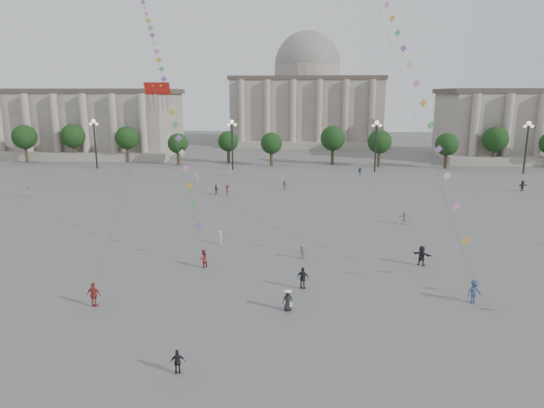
{
  "coord_description": "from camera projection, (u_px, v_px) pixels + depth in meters",
  "views": [
    {
      "loc": [
        1.65,
        -31.67,
        16.01
      ],
      "look_at": [
        -1.87,
        12.0,
        6.0
      ],
      "focal_mm": 32.0,
      "sensor_mm": 36.0,
      "label": 1
    }
  ],
  "objects": [
    {
      "name": "dragon_kite",
      "position": [
        157.0,
        98.0,
        41.33
      ],
      "size": [
        2.73,
        4.31,
        17.18
      ],
      "color": "red",
      "rests_on": "ground"
    },
    {
      "name": "person_crowd_6",
      "position": [
        302.0,
        252.0,
        47.88
      ],
      "size": [
        1.09,
        0.87,
        1.48
      ],
      "primitive_type": "imported",
      "rotation": [
        0.0,
        0.0,
        5.9
      ],
      "color": "slate",
      "rests_on": "ground"
    },
    {
      "name": "hall_west",
      "position": [
        25.0,
        122.0,
        129.71
      ],
      "size": [
        84.0,
        26.22,
        17.2
      ],
      "color": "gray",
      "rests_on": "ground"
    },
    {
      "name": "person_crowd_16",
      "position": [
        284.0,
        185.0,
        82.13
      ],
      "size": [
        1.02,
        0.55,
        1.66
      ],
      "primitive_type": "imported",
      "rotation": [
        0.0,
        0.0,
        0.15
      ],
      "color": "slate",
      "rests_on": "ground"
    },
    {
      "name": "tourist_1",
      "position": [
        303.0,
        278.0,
        40.47
      ],
      "size": [
        1.2,
        0.78,
        1.89
      ],
      "primitive_type": "imported",
      "rotation": [
        0.0,
        0.0,
        2.83
      ],
      "color": "black",
      "rests_on": "ground"
    },
    {
      "name": "lamp_post_far_east",
      "position": [
        527.0,
        138.0,
        97.32
      ],
      "size": [
        2.0,
        0.9,
        10.65
      ],
      "color": "#262628",
      "rests_on": "ground"
    },
    {
      "name": "tree_row",
      "position": [
        304.0,
        142.0,
        109.06
      ],
      "size": [
        137.12,
        5.12,
        8.0
      ],
      "color": "#39291C",
      "rests_on": "ground"
    },
    {
      "name": "person_crowd_13",
      "position": [
        221.0,
        237.0,
        52.55
      ],
      "size": [
        0.57,
        0.66,
        1.54
      ],
      "primitive_type": "imported",
      "rotation": [
        0.0,
        0.0,
        1.99
      ],
      "color": "white",
      "rests_on": "ground"
    },
    {
      "name": "person_crowd_7",
      "position": [
        405.0,
        218.0,
        60.63
      ],
      "size": [
        1.65,
        0.92,
        1.69
      ],
      "primitive_type": "imported",
      "rotation": [
        0.0,
        0.0,
        2.86
      ],
      "color": "beige",
      "rests_on": "ground"
    },
    {
      "name": "kite_train_west",
      "position": [
        159.0,
        64.0,
        62.94
      ],
      "size": [
        19.21,
        39.97,
        56.13
      ],
      "color": "#3F3F3F",
      "rests_on": "ground"
    },
    {
      "name": "lamp_post_mid_west",
      "position": [
        232.0,
        136.0,
        102.03
      ],
      "size": [
        2.0,
        0.9,
        10.65
      ],
      "color": "#262628",
      "rests_on": "ground"
    },
    {
      "name": "person_crowd_3",
      "position": [
        422.0,
        256.0,
        46.0
      ],
      "size": [
        1.85,
        1.39,
        1.94
      ],
      "primitive_type": "imported",
      "rotation": [
        0.0,
        0.0,
        2.62
      ],
      "color": "#232228",
      "rests_on": "ground"
    },
    {
      "name": "person_crowd_10",
      "position": [
        197.0,
        177.0,
        89.25
      ],
      "size": [
        0.8,
        0.82,
        1.9
      ],
      "primitive_type": "imported",
      "rotation": [
        0.0,
        0.0,
        2.29
      ],
      "color": "silver",
      "rests_on": "ground"
    },
    {
      "name": "hat_person",
      "position": [
        288.0,
        300.0,
        36.4
      ],
      "size": [
        0.88,
        0.66,
        1.69
      ],
      "color": "black",
      "rests_on": "ground"
    },
    {
      "name": "tourist_0",
      "position": [
        94.0,
        295.0,
        37.08
      ],
      "size": [
        1.19,
        0.62,
        1.94
      ],
      "primitive_type": "imported",
      "rotation": [
        0.0,
        0.0,
        3.01
      ],
      "color": "#A1302B",
      "rests_on": "ground"
    },
    {
      "name": "person_crowd_17",
      "position": [
        228.0,
        191.0,
        77.07
      ],
      "size": [
        0.95,
        1.31,
        1.83
      ],
      "primitive_type": "imported",
      "rotation": [
        0.0,
        0.0,
        1.83
      ],
      "color": "maroon",
      "rests_on": "ground"
    },
    {
      "name": "person_crowd_1",
      "position": [
        29.0,
        192.0,
        76.64
      ],
      "size": [
        0.95,
        1.0,
        1.64
      ],
      "primitive_type": "imported",
      "rotation": [
        0.0,
        0.0,
        2.12
      ],
      "color": "beige",
      "rests_on": "ground"
    },
    {
      "name": "hall_central",
      "position": [
        307.0,
        99.0,
        156.86
      ],
      "size": [
        48.3,
        34.3,
        35.5
      ],
      "color": "gray",
      "rests_on": "ground"
    },
    {
      "name": "kite_flyer_0",
      "position": [
        203.0,
        258.0,
        45.5
      ],
      "size": [
        1.01,
        1.07,
        1.74
      ],
      "primitive_type": "imported",
      "rotation": [
        0.0,
        0.0,
        4.14
      ],
      "color": "maroon",
      "rests_on": "ground"
    },
    {
      "name": "person_crowd_0",
      "position": [
        360.0,
        171.0,
        97.11
      ],
      "size": [
        1.02,
        0.6,
        1.63
      ],
      "primitive_type": "imported",
      "rotation": [
        0.0,
        0.0,
        0.23
      ],
      "color": "navy",
      "rests_on": "ground"
    },
    {
      "name": "kite_flyer_1",
      "position": [
        474.0,
        292.0,
        37.67
      ],
      "size": [
        1.42,
        1.16,
        1.91
      ],
      "primitive_type": "imported",
      "rotation": [
        0.0,
        0.0,
        0.42
      ],
      "color": "navy",
      "rests_on": "ground"
    },
    {
      "name": "ground",
      "position": [
        285.0,
        324.0,
        34.47
      ],
      "size": [
        360.0,
        360.0,
        0.0
      ],
      "primitive_type": "plane",
      "color": "#5B5856",
      "rests_on": "ground"
    },
    {
      "name": "tourist_4",
      "position": [
        178.0,
        362.0,
        28.21
      ],
      "size": [
        0.95,
        0.59,
        1.5
      ],
      "primitive_type": "imported",
      "rotation": [
        0.0,
        0.0,
        3.42
      ],
      "color": "black",
      "rests_on": "ground"
    },
    {
      "name": "lamp_post_mid_east",
      "position": [
        376.0,
        137.0,
        99.67
      ],
      "size": [
        2.0,
        0.9,
        10.65
      ],
      "color": "#262628",
      "rests_on": "ground"
    },
    {
      "name": "person_crowd_12",
      "position": [
        216.0,
        189.0,
        79.04
      ],
      "size": [
        1.32,
        1.38,
        1.56
      ],
      "primitive_type": "imported",
      "rotation": [
        0.0,
        0.0,
        2.31
      ],
      "color": "slate",
      "rests_on": "ground"
    },
    {
      "name": "lamp_post_far_west",
      "position": [
        94.0,
        135.0,
        104.38
      ],
      "size": [
        2.0,
        0.9,
        10.65
      ],
      "color": "#262628",
      "rests_on": "ground"
    },
    {
      "name": "person_crowd_9",
      "position": [
        523.0,
        186.0,
        81.21
      ],
      "size": [
        1.74,
        1.07,
        1.79
      ],
      "primitive_type": "imported",
      "rotation": [
        0.0,
        0.0,
        0.35
      ],
      "color": "#232228",
      "rests_on": "ground"
    },
    {
      "name": "person_crowd_4",
      "position": [
        230.0,
        171.0,
        95.72
      ],
      "size": [
        1.84,
        1.38,
        1.94
      ],
      "primitive_type": "imported",
      "rotation": [
        0.0,
        0.0,
        3.66
      ],
      "color": "silver",
      "rests_on": "ground"
    }
  ]
}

